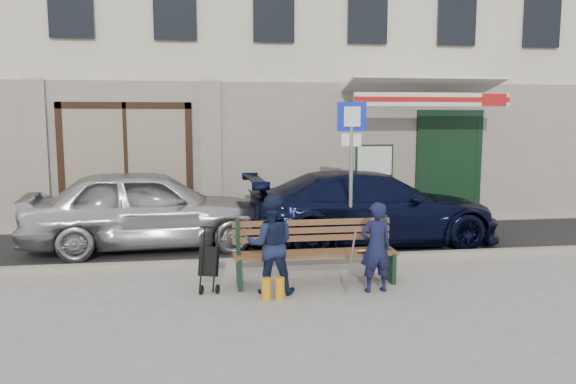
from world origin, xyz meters
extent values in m
plane|color=#9E9991|center=(0.00, 0.00, 0.00)|extent=(80.00, 80.00, 0.00)
cube|color=#282828|center=(0.00, 3.10, 0.01)|extent=(60.00, 3.20, 0.01)
cube|color=#9E9384|center=(0.00, 1.50, 0.06)|extent=(60.00, 0.18, 0.12)
cube|color=beige|center=(0.00, 8.50, 5.00)|extent=(20.00, 7.00, 10.00)
cube|color=#9E9384|center=(0.00, 4.96, 1.60)|extent=(20.00, 0.12, 3.20)
cube|color=maroon|center=(-3.20, 5.02, 1.55)|extent=(2.50, 0.12, 2.00)
cube|color=black|center=(4.10, 4.88, 1.30)|extent=(1.60, 0.10, 2.60)
cube|color=black|center=(4.10, 5.35, 1.20)|extent=(1.25, 0.90, 2.40)
cube|color=white|center=(2.30, 4.85, 1.45)|extent=(0.80, 0.03, 0.65)
cube|color=white|center=(3.20, 4.62, 3.08)|extent=(3.40, 1.72, 0.42)
cube|color=white|center=(3.20, 3.77, 2.80)|extent=(3.40, 0.05, 0.28)
cube|color=#AF1715|center=(3.20, 3.74, 2.80)|extent=(3.40, 0.02, 0.10)
imported|color=#BCBCC1|center=(-2.58, 3.01, 0.76)|extent=(4.57, 2.10, 1.52)
imported|color=black|center=(1.62, 2.79, 0.71)|extent=(4.92, 2.13, 1.41)
cylinder|color=gray|center=(0.97, 1.93, 1.29)|extent=(0.07, 0.07, 2.59)
cube|color=#0D22C2|center=(0.97, 1.93, 2.44)|extent=(0.49, 0.13, 0.50)
cube|color=white|center=(0.97, 1.90, 2.44)|extent=(0.28, 0.08, 0.34)
cube|color=white|center=(0.97, 1.93, 2.04)|extent=(0.34, 0.10, 0.22)
cube|color=brown|center=(0.04, 0.36, 0.45)|extent=(2.40, 0.50, 0.04)
cube|color=brown|center=(0.04, 0.64, 0.74)|extent=(2.40, 0.10, 0.36)
cube|color=#16321F|center=(-1.08, 0.36, 0.23)|extent=(0.06, 0.50, 0.45)
cube|color=#16321F|center=(1.16, 0.36, 0.23)|extent=(0.06, 0.50, 0.45)
cube|color=white|center=(0.79, 0.26, 0.48)|extent=(0.34, 0.25, 0.11)
cylinder|color=gray|center=(0.39, -0.31, 0.50)|extent=(0.07, 0.34, 0.96)
cylinder|color=orange|center=(-0.76, -0.29, 0.15)|extent=(0.13, 0.13, 0.30)
cylinder|color=orange|center=(-0.58, -0.29, 0.15)|extent=(0.13, 0.13, 0.30)
imported|color=#141637|center=(0.79, -0.14, 0.63)|extent=(0.49, 0.35, 1.27)
imported|color=#141E39|center=(-0.66, 0.01, 0.69)|extent=(0.72, 0.58, 1.37)
cylinder|color=black|center=(-1.62, 0.09, 0.06)|extent=(0.07, 0.13, 0.13)
cylinder|color=black|center=(-1.40, 0.09, 0.06)|extent=(0.07, 0.13, 0.13)
cube|color=black|center=(-1.51, 0.27, 0.41)|extent=(0.32, 0.30, 0.43)
cylinder|color=black|center=(-1.51, 0.38, 0.88)|extent=(0.23, 0.10, 0.02)
camera|label=1|loc=(-1.55, -7.49, 2.42)|focal=35.00mm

